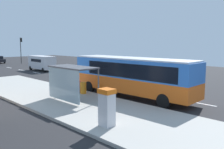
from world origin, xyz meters
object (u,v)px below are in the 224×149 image
at_px(ticket_machine, 107,107).
at_px(recycling_bin_red, 78,87).
at_px(recycling_bin_orange, 83,88).
at_px(white_van, 42,62).
at_px(traffic_light_near_side, 21,46).
at_px(bus_shelter, 69,75).
at_px(bus, 132,75).

xyz_separation_m(ticket_machine, recycling_bin_red, (4.01, 7.81, -0.52)).
distance_m(ticket_machine, recycling_bin_orange, 8.18).
bearing_deg(white_van, traffic_light_near_side, 77.30).
bearing_deg(bus_shelter, traffic_light_near_side, 70.98).
bearing_deg(ticket_machine, bus, 31.26).
xyz_separation_m(bus, traffic_light_near_side, (7.21, 36.48, 1.73)).
relative_size(white_van, traffic_light_near_side, 0.96).
xyz_separation_m(bus, recycling_bin_red, (-2.49, 3.87, -1.19)).
xyz_separation_m(white_van, recycling_bin_orange, (-6.40, -18.69, -0.69)).
height_order(traffic_light_near_side, bus_shelter, traffic_light_near_side).
bearing_deg(ticket_machine, bus_shelter, 73.02).
bearing_deg(traffic_light_near_side, white_van, -102.70).
xyz_separation_m(bus, bus_shelter, (-4.70, 1.94, 0.25)).
xyz_separation_m(recycling_bin_red, bus_shelter, (-2.21, -1.93, 1.44)).
bearing_deg(bus, ticket_machine, -148.74).
height_order(recycling_bin_orange, bus_shelter, bus_shelter).
relative_size(recycling_bin_orange, bus_shelter, 0.24).
bearing_deg(white_van, ticket_machine, -111.97).
distance_m(bus, ticket_machine, 7.63).
height_order(ticket_machine, bus_shelter, bus_shelter).
relative_size(bus, ticket_machine, 5.71).
distance_m(traffic_light_near_side, bus_shelter, 36.57).
bearing_deg(recycling_bin_red, bus, -57.26).
bearing_deg(ticket_machine, recycling_bin_orange, 60.59).
xyz_separation_m(white_van, recycling_bin_red, (-6.40, -17.99, -0.69)).
bearing_deg(bus_shelter, ticket_machine, -106.98).
bearing_deg(bus, traffic_light_near_side, 78.82).
bearing_deg(white_van, recycling_bin_orange, -108.90).
bearing_deg(recycling_bin_red, recycling_bin_orange, -90.00).
distance_m(white_van, recycling_bin_orange, 19.77).
height_order(ticket_machine, traffic_light_near_side, traffic_light_near_side).
distance_m(white_van, traffic_light_near_side, 15.15).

